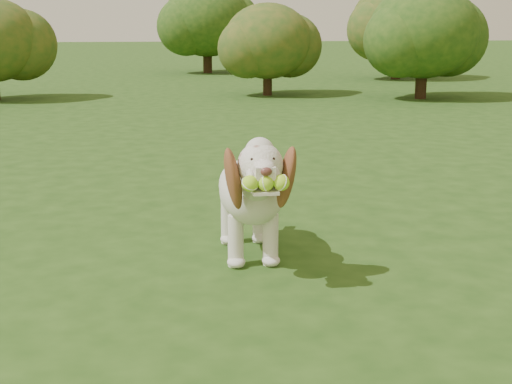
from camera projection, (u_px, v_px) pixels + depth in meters
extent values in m
plane|color=#204112|center=(159.00, 276.00, 3.47)|extent=(80.00, 80.00, 0.00)
ellipsoid|color=silver|center=(248.00, 191.00, 3.75)|extent=(0.31, 0.59, 0.31)
ellipsoid|color=silver|center=(254.00, 195.00, 3.53)|extent=(0.30, 0.30, 0.30)
ellipsoid|color=silver|center=(243.00, 184.00, 3.95)|extent=(0.28, 0.28, 0.28)
cylinder|color=silver|center=(257.00, 184.00, 3.40)|extent=(0.16, 0.24, 0.24)
sphere|color=silver|center=(260.00, 165.00, 3.26)|extent=(0.21, 0.21, 0.21)
sphere|color=silver|center=(260.00, 152.00, 3.26)|extent=(0.14, 0.14, 0.14)
cube|color=silver|center=(264.00, 172.00, 3.15)|extent=(0.09, 0.12, 0.06)
ellipsoid|color=#592D28|center=(266.00, 172.00, 3.08)|extent=(0.05, 0.03, 0.04)
cube|color=silver|center=(264.00, 191.00, 3.15)|extent=(0.12, 0.13, 0.01)
ellipsoid|color=brown|center=(233.00, 179.00, 3.27)|extent=(0.12, 0.20, 0.33)
ellipsoid|color=brown|center=(286.00, 177.00, 3.30)|extent=(0.12, 0.20, 0.33)
cylinder|color=silver|center=(241.00, 174.00, 4.06)|extent=(0.05, 0.15, 0.12)
cylinder|color=silver|center=(236.00, 241.00, 3.59)|extent=(0.08, 0.08, 0.27)
cylinder|color=silver|center=(270.00, 239.00, 3.61)|extent=(0.08, 0.08, 0.27)
cylinder|color=silver|center=(228.00, 220.00, 3.97)|extent=(0.08, 0.08, 0.27)
cylinder|color=silver|center=(260.00, 219.00, 3.99)|extent=(0.08, 0.08, 0.27)
sphere|color=#BDF22F|center=(250.00, 184.00, 3.10)|extent=(0.07, 0.07, 0.07)
sphere|color=#BDF22F|center=(266.00, 183.00, 3.11)|extent=(0.07, 0.07, 0.07)
sphere|color=#BDF22F|center=(281.00, 183.00, 3.12)|extent=(0.07, 0.07, 0.07)
cylinder|color=#382314|center=(208.00, 58.00, 16.89)|extent=(0.21, 0.21, 0.68)
ellipsoid|color=#1F4415|center=(207.00, 19.00, 16.68)|extent=(2.03, 2.03, 1.73)
cylinder|color=#382314|center=(268.00, 81.00, 11.83)|extent=(0.15, 0.15, 0.48)
ellipsoid|color=#1F4415|center=(268.00, 41.00, 11.68)|extent=(1.45, 1.45, 1.23)
cylinder|color=#382314|center=(421.00, 81.00, 11.29)|extent=(0.18, 0.18, 0.57)
ellipsoid|color=#1F4415|center=(424.00, 31.00, 11.11)|extent=(1.72, 1.72, 1.46)
cylinder|color=#382314|center=(396.00, 64.00, 15.08)|extent=(0.20, 0.20, 0.65)
ellipsoid|color=#1F4415|center=(398.00, 22.00, 14.88)|extent=(1.94, 1.94, 1.65)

